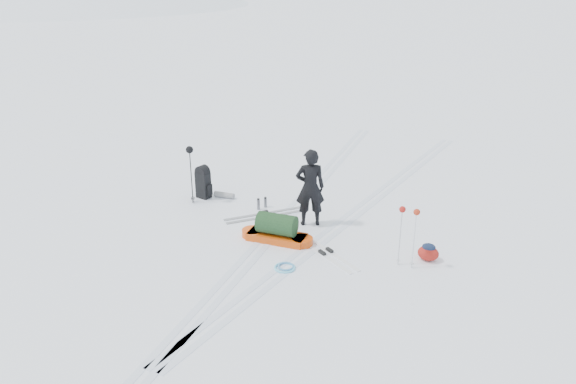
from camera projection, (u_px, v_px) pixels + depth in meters
name	position (u px, v px, depth m)	size (l,w,h in m)	color
ground	(272.00, 233.00, 12.69)	(200.00, 200.00, 0.00)	white
ski_tracks	(312.00, 223.00, 13.19)	(3.38, 17.97, 0.01)	silver
skier	(310.00, 188.00, 12.79)	(0.67, 0.44, 1.84)	black
pulk_sled	(277.00, 230.00, 12.27)	(1.68, 0.62, 0.63)	#C7430B
expedition_rucksack	(206.00, 183.00, 14.47)	(0.96, 0.46, 0.88)	black
ski_poles_black	(190.00, 157.00, 13.86)	(0.18, 0.19, 1.50)	black
ski_poles_silver	(409.00, 218.00, 10.90)	(0.41, 0.14, 1.29)	#B4B7BC
touring_skis_grey	(265.00, 215.00, 13.58)	(1.60, 1.68, 0.07)	#95989D
touring_skis_white	(326.00, 252.00, 11.81)	(1.80, 1.29, 0.07)	white
rope_coil	(285.00, 267.00, 11.22)	(0.54, 0.54, 0.05)	#63CFF2
small_daypack	(428.00, 252.00, 11.48)	(0.54, 0.50, 0.37)	maroon
thermos_pair	(262.00, 203.00, 13.92)	(0.19, 0.29, 0.29)	slate
stuff_sack	(270.00, 220.00, 13.08)	(0.39, 0.35, 0.20)	black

